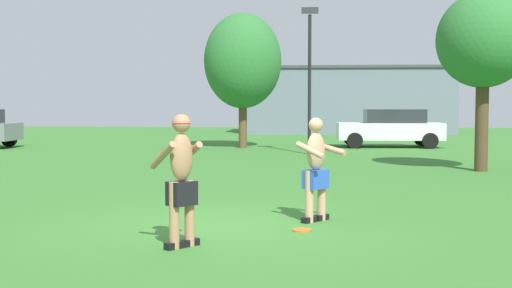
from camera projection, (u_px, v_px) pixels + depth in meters
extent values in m
plane|color=#38752D|center=(221.00, 225.00, 9.93)|extent=(80.00, 80.00, 0.00)
cube|color=black|center=(174.00, 245.00, 8.32)|extent=(0.25, 0.27, 0.09)
cylinder|color=tan|center=(174.00, 216.00, 8.30)|extent=(0.13, 0.13, 0.85)
cube|color=black|center=(190.00, 242.00, 8.50)|extent=(0.25, 0.27, 0.09)
cylinder|color=tan|center=(189.00, 213.00, 8.47)|extent=(0.13, 0.13, 0.85)
cube|color=black|center=(182.00, 193.00, 8.37)|extent=(0.41, 0.42, 0.31)
ellipsoid|color=tan|center=(181.00, 157.00, 8.34)|extent=(0.38, 0.39, 0.61)
cylinder|color=tan|center=(163.00, 155.00, 8.26)|extent=(0.44, 0.46, 0.38)
cylinder|color=tan|center=(190.00, 153.00, 8.57)|extent=(0.41, 0.50, 0.35)
sphere|color=tan|center=(181.00, 123.00, 8.32)|extent=(0.24, 0.24, 0.24)
cone|color=red|center=(181.00, 118.00, 8.31)|extent=(0.35, 0.35, 0.13)
cube|color=black|center=(321.00, 217.00, 10.37)|extent=(0.25, 0.27, 0.09)
cylinder|color=tan|center=(322.00, 195.00, 10.35)|extent=(0.13, 0.13, 0.81)
cube|color=black|center=(309.00, 220.00, 10.16)|extent=(0.25, 0.27, 0.09)
cylinder|color=tan|center=(309.00, 197.00, 10.14)|extent=(0.13, 0.13, 0.81)
cube|color=blue|center=(316.00, 179.00, 10.23)|extent=(0.43, 0.45, 0.29)
ellipsoid|color=tan|center=(316.00, 151.00, 10.20)|extent=(0.41, 0.42, 0.58)
cylinder|color=tan|center=(331.00, 149.00, 10.30)|extent=(0.49, 0.43, 0.20)
cylinder|color=tan|center=(310.00, 150.00, 9.95)|extent=(0.47, 0.45, 0.26)
sphere|color=tan|center=(316.00, 125.00, 10.17)|extent=(0.22, 0.22, 0.22)
cylinder|color=orange|center=(302.00, 230.00, 9.49)|extent=(0.28, 0.28, 0.03)
cube|color=white|center=(389.00, 131.00, 27.42)|extent=(4.32, 1.85, 0.70)
cube|color=#282D33|center=(394.00, 116.00, 27.37)|extent=(2.43, 1.61, 0.56)
cylinder|color=black|center=(355.00, 141.00, 26.63)|extent=(0.64, 0.23, 0.64)
cylinder|color=black|center=(351.00, 138.00, 28.43)|extent=(0.64, 0.23, 0.64)
cylinder|color=black|center=(430.00, 141.00, 26.46)|extent=(0.64, 0.23, 0.64)
cylinder|color=black|center=(421.00, 138.00, 28.26)|extent=(0.64, 0.23, 0.64)
cylinder|color=black|center=(9.00, 139.00, 27.74)|extent=(0.64, 0.22, 0.64)
cylinder|color=black|center=(310.00, 85.00, 23.51)|extent=(0.12, 0.12, 4.97)
cube|color=#333338|center=(310.00, 10.00, 23.34)|extent=(0.60, 0.24, 0.20)
cube|color=slate|center=(349.00, 102.00, 40.22)|extent=(12.13, 4.84, 3.85)
cube|color=#3F3F44|center=(349.00, 69.00, 40.10)|extent=(12.62, 5.03, 0.16)
cylinder|color=#4C3823|center=(482.00, 123.00, 17.71)|extent=(0.35, 0.35, 2.63)
ellipsoid|color=#2D7033|center=(483.00, 40.00, 17.57)|extent=(2.49, 2.49, 2.56)
cylinder|color=brown|center=(243.00, 121.00, 27.02)|extent=(0.34, 0.34, 2.20)
ellipsoid|color=#2D7033|center=(243.00, 61.00, 26.87)|extent=(3.16, 3.16, 3.88)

